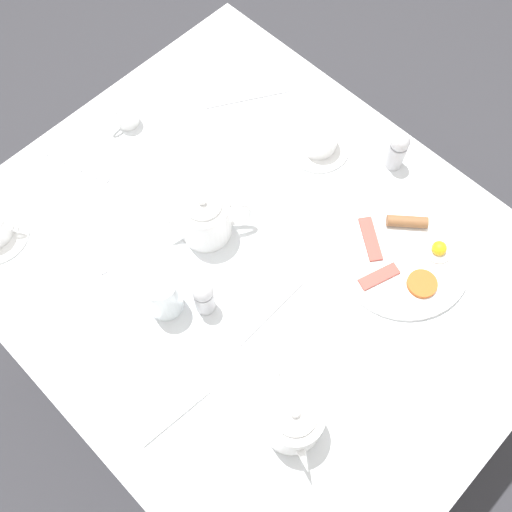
# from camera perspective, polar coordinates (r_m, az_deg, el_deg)

# --- Properties ---
(ground_plane) EXTENTS (8.00, 8.00, 0.00)m
(ground_plane) POSITION_cam_1_polar(r_m,az_deg,el_deg) (1.99, 0.00, -9.93)
(ground_plane) COLOR #333338
(table) EXTENTS (0.97, 1.17, 0.78)m
(table) POSITION_cam_1_polar(r_m,az_deg,el_deg) (1.33, 0.00, -1.70)
(table) COLOR silver
(table) RESTS_ON ground_plane
(breakfast_plate) EXTENTS (0.29, 0.29, 0.04)m
(breakfast_plate) POSITION_cam_1_polar(r_m,az_deg,el_deg) (1.30, 13.89, 0.08)
(breakfast_plate) COLOR white
(breakfast_plate) RESTS_ON table
(teapot_near) EXTENTS (0.17, 0.13, 0.14)m
(teapot_near) POSITION_cam_1_polar(r_m,az_deg,el_deg) (1.25, -4.79, 3.66)
(teapot_near) COLOR white
(teapot_near) RESTS_ON table
(teapot_far) EXTENTS (0.12, 0.18, 0.14)m
(teapot_far) POSITION_cam_1_polar(r_m,az_deg,el_deg) (1.11, 3.52, -15.24)
(teapot_far) COLOR white
(teapot_far) RESTS_ON table
(teacup_with_saucer_left) EXTENTS (0.15, 0.15, 0.07)m
(teacup_with_saucer_left) POSITION_cam_1_polar(r_m,az_deg,el_deg) (1.40, 6.04, 10.99)
(teacup_with_saucer_left) COLOR white
(teacup_with_saucer_left) RESTS_ON table
(water_glass_tall) EXTENTS (0.07, 0.07, 0.12)m
(water_glass_tall) POSITION_cam_1_polar(r_m,az_deg,el_deg) (1.18, -8.89, -3.63)
(water_glass_tall) COLOR white
(water_glass_tall) RESTS_ON table
(creamer_jug) EXTENTS (0.08, 0.05, 0.07)m
(creamer_jug) POSITION_cam_1_polar(r_m,az_deg,el_deg) (1.46, -12.36, 13.11)
(creamer_jug) COLOR white
(creamer_jug) RESTS_ON table
(pepper_grinder) EXTENTS (0.04, 0.04, 0.10)m
(pepper_grinder) POSITION_cam_1_polar(r_m,az_deg,el_deg) (1.38, 13.34, 9.81)
(pepper_grinder) COLOR #BCBCC1
(pepper_grinder) RESTS_ON table
(salt_grinder) EXTENTS (0.04, 0.04, 0.10)m
(salt_grinder) POSITION_cam_1_polar(r_m,az_deg,el_deg) (1.18, -5.02, -3.84)
(salt_grinder) COLOR #BCBCC1
(salt_grinder) RESTS_ON table
(napkin_folded) EXTENTS (0.17, 0.14, 0.01)m
(napkin_folded) POSITION_cam_1_polar(r_m,az_deg,el_deg) (1.18, -9.36, -12.83)
(napkin_folded) COLOR white
(napkin_folded) RESTS_ON table
(fork_by_plate) EXTENTS (0.07, 0.17, 0.00)m
(fork_by_plate) POSITION_cam_1_polar(r_m,az_deg,el_deg) (1.44, -16.75, 8.23)
(fork_by_plate) COLOR silver
(fork_by_plate) RESTS_ON table
(knife_by_plate) EXTENTS (0.19, 0.12, 0.00)m
(knife_by_plate) POSITION_cam_1_polar(r_m,az_deg,el_deg) (1.50, -0.82, 14.84)
(knife_by_plate) COLOR silver
(knife_by_plate) RESTS_ON table
(spoon_for_tea) EXTENTS (0.06, 0.16, 0.00)m
(spoon_for_tea) POSITION_cam_1_polar(r_m,az_deg,el_deg) (1.33, -15.48, 1.27)
(spoon_for_tea) COLOR silver
(spoon_for_tea) RESTS_ON table
(fork_spare) EXTENTS (0.19, 0.02, 0.00)m
(fork_spare) POSITION_cam_1_polar(r_m,az_deg,el_deg) (1.22, 1.38, -5.30)
(fork_spare) COLOR silver
(fork_spare) RESTS_ON table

